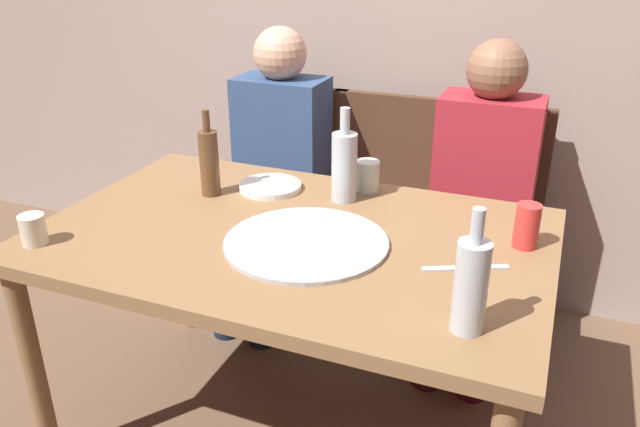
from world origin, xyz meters
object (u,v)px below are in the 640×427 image
object	(u,v)px
water_bottle	(471,284)
table_knife	(466,268)
tumbler_far	(368,176)
plate_stack	(270,186)
wine_bottle	(344,165)
chair_middle	(375,193)
dining_table	(293,257)
pizza_tray	(306,242)
chair_right	(483,209)
guest_in_sweater	(273,164)
tumbler_near	(33,230)
beer_bottle	(209,162)
chair_left	(289,181)
soda_can	(527,226)
guest_in_beanie	(480,193)

from	to	relation	value
water_bottle	table_knife	world-z (taller)	water_bottle
tumbler_far	plate_stack	bearing A→B (deg)	-161.28
plate_stack	wine_bottle	bearing A→B (deg)	1.53
chair_middle	table_knife	bearing A→B (deg)	119.89
water_bottle	tumbler_far	distance (m)	0.79
plate_stack	chair_middle	bearing A→B (deg)	72.78
dining_table	pizza_tray	size ratio (longest dim) A/B	3.17
dining_table	tumbler_far	xyz separation A→B (m)	(0.10, 0.37, 0.13)
chair_right	guest_in_sweater	world-z (taller)	guest_in_sweater
tumbler_near	guest_in_sweater	world-z (taller)	guest_in_sweater
dining_table	beer_bottle	world-z (taller)	beer_bottle
dining_table	table_knife	bearing A→B (deg)	-3.51
tumbler_near	chair_left	world-z (taller)	chair_left
dining_table	water_bottle	size ratio (longest dim) A/B	5.04
table_knife	guest_in_sweater	bearing A→B (deg)	-64.82
chair_left	pizza_tray	bearing A→B (deg)	117.32
pizza_tray	soda_can	xyz separation A→B (m)	(0.55, 0.21, 0.06)
chair_middle	guest_in_sweater	bearing A→B (deg)	21.40
pizza_tray	guest_in_beanie	world-z (taller)	guest_in_beanie
beer_bottle	dining_table	bearing A→B (deg)	-23.93
tumbler_far	pizza_tray	bearing A→B (deg)	-94.81
plate_stack	chair_left	world-z (taller)	chair_left
plate_stack	table_knife	distance (m)	0.75
plate_stack	chair_middle	size ratio (longest dim) A/B	0.23
pizza_tray	guest_in_sweater	size ratio (longest dim) A/B	0.38
soda_can	pizza_tray	bearing A→B (deg)	-159.18
pizza_tray	chair_left	xyz separation A→B (m)	(-0.47, 0.91, -0.22)
pizza_tray	water_bottle	xyz separation A→B (m)	(0.47, -0.24, 0.10)
guest_in_sweater	guest_in_beanie	size ratio (longest dim) A/B	1.00
tumbler_far	plate_stack	distance (m)	0.32
guest_in_sweater	tumbler_near	bearing A→B (deg)	78.14
plate_stack	tumbler_near	bearing A→B (deg)	-125.38
beer_bottle	water_bottle	size ratio (longest dim) A/B	0.99
water_bottle	chair_right	bearing A→B (deg)	95.84
table_knife	tumbler_far	bearing A→B (deg)	-71.19
pizza_tray	wine_bottle	bearing A→B (deg)	91.95
tumbler_near	chair_right	size ratio (longest dim) A/B	0.09
chair_right	guest_in_sweater	xyz separation A→B (m)	(-0.82, -0.15, 0.13)
soda_can	chair_right	distance (m)	0.78
tumbler_near	chair_right	xyz separation A→B (m)	(1.04, 1.18, -0.25)
wine_bottle	chair_left	size ratio (longest dim) A/B	0.33
dining_table	soda_can	bearing A→B (deg)	14.09
pizza_tray	chair_right	world-z (taller)	chair_right
wine_bottle	tumbler_near	xyz separation A→B (m)	(-0.67, -0.60, -0.07)
plate_stack	chair_middle	distance (m)	0.65
pizza_tray	guest_in_beanie	distance (m)	0.84
beer_bottle	guest_in_beanie	xyz separation A→B (m)	(0.78, 0.55, -0.20)
plate_stack	guest_in_beanie	distance (m)	0.76
beer_bottle	tumbler_far	bearing A→B (deg)	24.70
guest_in_beanie	water_bottle	bearing A→B (deg)	96.73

